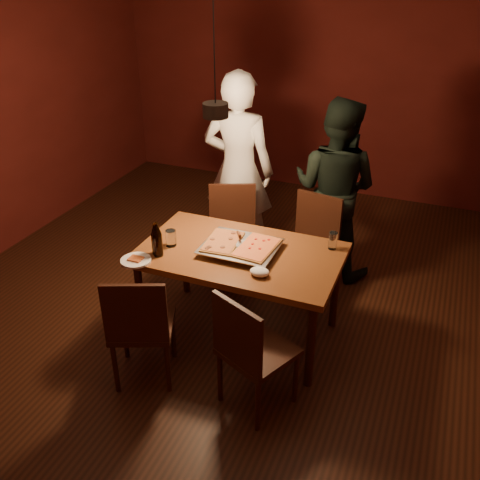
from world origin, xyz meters
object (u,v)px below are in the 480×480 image
at_px(diner_white, 238,171).
at_px(pendant_lamp, 215,109).
at_px(chair_far_right, 312,236).
at_px(chair_near_right, 249,344).
at_px(chair_near_left, 139,321).
at_px(pizza_tray, 240,248).
at_px(beer_bottle_b, 157,239).
at_px(dining_table, 240,260).
at_px(beer_bottle_a, 156,239).
at_px(plate_slice, 136,260).
at_px(diner_dark, 334,189).
at_px(chair_far_left, 233,225).

height_order(diner_white, pendant_lamp, pendant_lamp).
bearing_deg(diner_white, chair_far_right, 157.81).
bearing_deg(chair_near_right, chair_near_left, -151.86).
bearing_deg(pizza_tray, chair_near_right, -68.89).
bearing_deg(beer_bottle_b, dining_table, 26.86).
bearing_deg(beer_bottle_a, plate_slice, -117.53).
distance_m(dining_table, plate_slice, 0.77).
bearing_deg(beer_bottle_b, plate_slice, -128.68).
relative_size(pizza_tray, beer_bottle_a, 2.24).
height_order(chair_near_left, beer_bottle_a, beer_bottle_a).
distance_m(chair_far_right, diner_dark, 0.52).
height_order(chair_far_left, diner_dark, diner_dark).
height_order(chair_near_left, diner_white, diner_white).
bearing_deg(pizza_tray, plate_slice, -151.59).
xyz_separation_m(beer_bottle_a, pendant_lamp, (0.32, 0.41, 0.89)).
relative_size(chair_far_right, pizza_tray, 0.89).
distance_m(chair_near_left, chair_near_right, 0.77).
xyz_separation_m(pizza_tray, plate_slice, (-0.65, -0.42, -0.01)).
bearing_deg(pendant_lamp, beer_bottle_a, -128.24).
xyz_separation_m(chair_far_right, diner_dark, (0.07, 0.42, 0.29)).
relative_size(chair_near_left, beer_bottle_a, 2.23).
bearing_deg(chair_far_right, plate_slice, 62.26).
distance_m(beer_bottle_a, diner_dark, 1.80).
bearing_deg(pendant_lamp, chair_far_left, 102.41).
height_order(chair_far_right, beer_bottle_b, beer_bottle_b).
bearing_deg(diner_white, pizza_tray, 110.54).
distance_m(chair_far_left, diner_dark, 0.98).
bearing_deg(beer_bottle_b, chair_far_right, 51.35).
bearing_deg(beer_bottle_a, beer_bottle_b, -36.62).
bearing_deg(chair_far_right, pizza_tray, 78.05).
height_order(dining_table, chair_far_right, chair_far_right).
xyz_separation_m(chair_far_left, beer_bottle_a, (-0.19, -1.01, 0.34)).
relative_size(chair_near_left, pizza_tray, 1.00).
height_order(diner_white, diner_dark, diner_white).
height_order(chair_far_right, chair_near_left, same).
bearing_deg(dining_table, chair_far_left, 116.48).
height_order(dining_table, pendant_lamp, pendant_lamp).
relative_size(chair_near_left, pendant_lamp, 0.50).
bearing_deg(plate_slice, diner_white, 83.38).
height_order(chair_near_left, chair_near_right, same).
bearing_deg(diner_white, plate_slice, 81.10).
xyz_separation_m(chair_near_right, beer_bottle_b, (-0.89, 0.45, 0.35)).
bearing_deg(dining_table, beer_bottle_a, -155.99).
height_order(plate_slice, diner_dark, diner_dark).
height_order(chair_near_left, beer_bottle_b, beer_bottle_b).
xyz_separation_m(chair_far_right, pizza_tray, (-0.34, -0.82, 0.24)).
relative_size(pizza_tray, pendant_lamp, 0.50).
bearing_deg(chair_near_right, pendant_lamp, 148.97).
distance_m(chair_near_right, diner_white, 2.06).
xyz_separation_m(chair_near_left, beer_bottle_a, (-0.15, 0.52, 0.34)).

